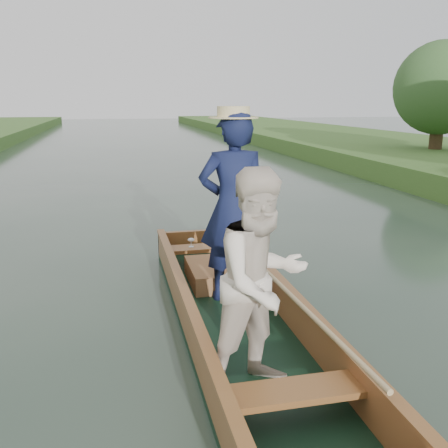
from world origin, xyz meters
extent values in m
plane|color=#283D30|center=(0.00, 0.00, 0.00)|extent=(120.00, 120.00, 0.00)
cylinder|color=#47331E|center=(9.80, 10.91, 1.12)|extent=(0.44, 0.44, 2.25)
sphere|color=#2B4F1F|center=(9.80, 10.91, 2.65)|extent=(3.11, 3.11, 3.11)
cube|color=black|center=(0.00, 0.00, 0.04)|extent=(1.10, 5.00, 0.08)
cube|color=brown|center=(-0.51, 0.00, 0.24)|extent=(0.08, 5.00, 0.32)
cube|color=brown|center=(0.51, 0.00, 0.24)|extent=(0.08, 5.00, 0.32)
cube|color=brown|center=(0.00, 2.46, 0.24)|extent=(1.10, 0.08, 0.32)
cube|color=brown|center=(-0.51, 0.00, 0.42)|extent=(0.10, 5.00, 0.04)
cube|color=brown|center=(0.51, 0.00, 0.42)|extent=(0.10, 5.00, 0.04)
cube|color=brown|center=(0.00, 1.90, 0.30)|extent=(0.94, 0.30, 0.05)
cube|color=brown|center=(0.00, -1.60, 0.30)|extent=(0.94, 0.30, 0.05)
imported|color=#12183A|center=(0.12, 0.67, 1.11)|extent=(0.77, 0.52, 2.06)
cylinder|color=beige|center=(0.12, 0.67, 2.10)|extent=(0.52, 0.52, 0.12)
imported|color=silver|center=(-0.10, -1.13, 0.93)|extent=(1.01, 0.91, 1.71)
cube|color=#A25034|center=(0.13, 1.17, 0.19)|extent=(0.85, 0.90, 0.22)
sphere|color=tan|center=(0.39, 1.07, 0.40)|extent=(0.19, 0.19, 0.19)
sphere|color=tan|center=(0.39, 1.06, 0.54)|extent=(0.14, 0.14, 0.14)
sphere|color=tan|center=(0.34, 1.06, 0.61)|extent=(0.05, 0.05, 0.05)
sphere|color=tan|center=(0.44, 1.06, 0.61)|extent=(0.05, 0.05, 0.05)
sphere|color=tan|center=(0.39, 1.01, 0.53)|extent=(0.06, 0.06, 0.06)
sphere|color=tan|center=(0.31, 1.05, 0.43)|extent=(0.07, 0.07, 0.07)
sphere|color=tan|center=(0.48, 1.05, 0.43)|extent=(0.07, 0.07, 0.07)
sphere|color=tan|center=(0.34, 1.04, 0.32)|extent=(0.08, 0.08, 0.08)
sphere|color=tan|center=(0.44, 1.04, 0.32)|extent=(0.08, 0.08, 0.08)
cylinder|color=silver|center=(-0.16, 1.90, 0.33)|extent=(0.07, 0.07, 0.01)
cylinder|color=silver|center=(-0.16, 1.90, 0.37)|extent=(0.01, 0.01, 0.08)
ellipsoid|color=silver|center=(-0.16, 1.90, 0.43)|extent=(0.09, 0.09, 0.05)
cylinder|color=tan|center=(0.43, -0.11, 0.46)|extent=(0.04, 3.92, 0.18)
camera|label=1|loc=(-1.13, -4.46, 2.24)|focal=40.00mm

